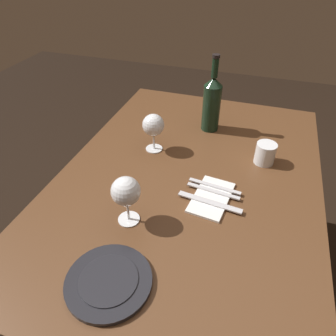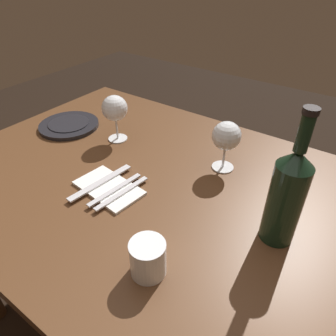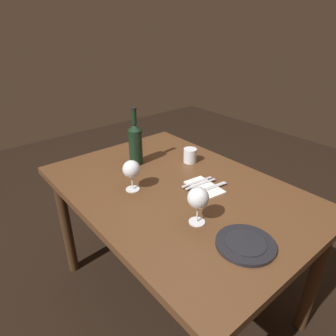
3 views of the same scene
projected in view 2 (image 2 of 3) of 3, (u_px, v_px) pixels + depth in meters
ground_plane at (160, 320)px, 1.31m from camera, size 6.00×6.00×0.00m
dining_table at (156, 206)px, 0.94m from camera, size 1.30×0.90×0.74m
wine_glass_left at (226, 137)px, 0.88m from camera, size 0.08×0.08×0.15m
wine_glass_right at (115, 109)px, 1.02m from camera, size 0.09×0.09×0.16m
wine_bottle at (287, 195)px, 0.65m from camera, size 0.08×0.08×0.32m
water_tumbler at (148, 260)px, 0.62m from camera, size 0.07×0.07×0.08m
dinner_plate at (69, 125)px, 1.15m from camera, size 0.22×0.22×0.02m
folded_napkin at (109, 188)px, 0.86m from camera, size 0.20×0.13×0.01m
fork_inner at (115, 189)px, 0.84m from camera, size 0.03×0.18×0.00m
fork_outer at (122, 193)px, 0.83m from camera, size 0.03×0.18×0.00m
table_knife at (101, 182)px, 0.87m from camera, size 0.04×0.21×0.00m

